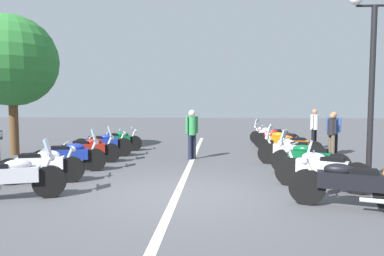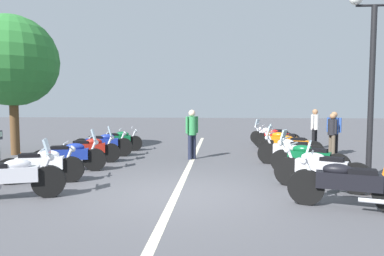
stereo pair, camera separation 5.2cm
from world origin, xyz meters
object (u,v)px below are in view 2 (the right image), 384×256
at_px(motorcycle_left_row_3, 89,149).
at_px(motorcycle_right_row_1, 320,169).
at_px(traffic_cone_2, 21,163).
at_px(bystander_1, 315,126).
at_px(motorcycle_right_row_3, 291,150).
at_px(bystander_3, 192,130).
at_px(motorcycle_left_row_4, 103,144).
at_px(motorcycle_right_row_6, 276,138).
at_px(motorcycle_left_row_0, 10,177).
at_px(motorcycle_left_row_2, 70,155).
at_px(traffic_cone_1, 384,181).
at_px(motorcycle_right_row_5, 283,141).
at_px(motorcycle_right_row_0, 346,183).
at_px(street_lamp_twin_globe, 373,52).
at_px(motorcycle_right_row_4, 290,145).
at_px(motorcycle_left_row_1, 41,165).
at_px(bystander_2, 332,131).
at_px(motorcycle_right_row_7, 271,135).
at_px(motorcycle_right_row_2, 308,158).
at_px(motorcycle_left_row_5, 118,140).
at_px(roadside_tree_0, 12,61).
at_px(bystander_0, 334,130).

relative_size(motorcycle_left_row_3, motorcycle_right_row_1, 1.03).
relative_size(traffic_cone_2, bystander_1, 0.36).
distance_m(motorcycle_right_row_3, bystander_3, 3.36).
bearing_deg(motorcycle_left_row_4, motorcycle_right_row_6, 12.82).
distance_m(motorcycle_left_row_0, motorcycle_right_row_3, 7.72).
height_order(motorcycle_right_row_6, bystander_1, bystander_1).
distance_m(motorcycle_left_row_3, bystander_1, 9.14).
bearing_deg(motorcycle_left_row_2, motorcycle_right_row_3, -1.86).
relative_size(motorcycle_right_row_1, traffic_cone_2, 3.17).
height_order(motorcycle_left_row_0, traffic_cone_1, motorcycle_left_row_0).
distance_m(motorcycle_left_row_2, motorcycle_right_row_5, 7.90).
relative_size(motorcycle_right_row_0, motorcycle_right_row_3, 1.02).
bearing_deg(motorcycle_left_row_2, motorcycle_right_row_5, 17.11).
bearing_deg(traffic_cone_2, motorcycle_right_row_0, -107.75).
distance_m(street_lamp_twin_globe, traffic_cone_1, 3.36).
distance_m(motorcycle_left_row_0, motorcycle_right_row_4, 8.78).
xyz_separation_m(motorcycle_left_row_3, motorcycle_right_row_3, (0.05, -6.45, 0.01)).
relative_size(motorcycle_right_row_6, bystander_3, 1.15).
height_order(motorcycle_left_row_1, motorcycle_left_row_3, motorcycle_left_row_3).
relative_size(motorcycle_left_row_0, motorcycle_right_row_0, 1.01).
distance_m(traffic_cone_2, bystander_2, 10.41).
relative_size(motorcycle_right_row_3, motorcycle_right_row_7, 1.06).
xyz_separation_m(motorcycle_left_row_2, traffic_cone_2, (-0.40, 1.20, -0.18)).
distance_m(motorcycle_right_row_7, bystander_3, 5.77).
distance_m(motorcycle_left_row_4, motorcycle_right_row_6, 7.32).
height_order(motorcycle_right_row_5, bystander_2, bystander_2).
height_order(motorcycle_right_row_3, motorcycle_right_row_5, motorcycle_right_row_3).
height_order(motorcycle_right_row_0, traffic_cone_1, motorcycle_right_row_0).
bearing_deg(motorcycle_right_row_5, motorcycle_right_row_4, 114.34).
bearing_deg(bystander_3, motorcycle_right_row_2, 10.76).
xyz_separation_m(motorcycle_right_row_2, motorcycle_right_row_6, (5.60, -0.11, -0.01)).
xyz_separation_m(motorcycle_left_row_5, street_lamp_twin_globe, (-4.43, -7.96, 2.79)).
xyz_separation_m(motorcycle_right_row_0, roadside_tree_0, (5.84, 10.04, 3.04)).
height_order(motorcycle_left_row_3, motorcycle_right_row_3, motorcycle_right_row_3).
relative_size(bystander_0, bystander_1, 0.96).
height_order(motorcycle_right_row_6, bystander_0, bystander_0).
height_order(motorcycle_right_row_0, street_lamp_twin_globe, street_lamp_twin_globe).
distance_m(motorcycle_left_row_0, bystander_1, 11.57).
height_order(motorcycle_left_row_1, roadside_tree_0, roadside_tree_0).
bearing_deg(roadside_tree_0, motorcycle_right_row_5, -83.30).
bearing_deg(bystander_2, motorcycle_right_row_2, -128.04).
distance_m(street_lamp_twin_globe, bystander_1, 5.98).
relative_size(motorcycle_left_row_5, motorcycle_right_row_5, 1.02).
bearing_deg(motorcycle_right_row_2, motorcycle_left_row_2, 26.90).
relative_size(motorcycle_left_row_3, bystander_3, 1.17).
height_order(street_lamp_twin_globe, roadside_tree_0, roadside_tree_0).
xyz_separation_m(motorcycle_left_row_2, roadside_tree_0, (2.96, 3.49, 3.05)).
height_order(traffic_cone_2, bystander_2, bystander_2).
bearing_deg(bystander_2, roadside_tree_0, 171.69).
bearing_deg(bystander_2, bystander_0, 44.02).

